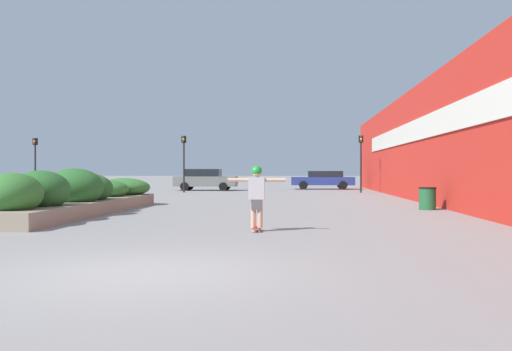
# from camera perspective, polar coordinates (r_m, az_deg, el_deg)

# --- Properties ---
(ground_plane) EXTENTS (300.00, 300.00, 0.00)m
(ground_plane) POSITION_cam_1_polar(r_m,az_deg,el_deg) (8.12, -11.37, -9.52)
(ground_plane) COLOR gray
(building_wall_right) EXTENTS (0.67, 48.53, 5.32)m
(building_wall_right) POSITION_cam_1_polar(r_m,az_deg,el_deg) (26.57, 16.58, 3.16)
(building_wall_right) COLOR red
(building_wall_right) RESTS_ON ground_plane
(planter_box) EXTENTS (2.15, 11.43, 1.49)m
(planter_box) POSITION_cam_1_polar(r_m,az_deg,el_deg) (19.59, -17.11, -1.92)
(planter_box) COLOR gray
(planter_box) RESTS_ON ground_plane
(skateboard) EXTENTS (0.19, 0.59, 0.09)m
(skateboard) POSITION_cam_1_polar(r_m,az_deg,el_deg) (13.26, 0.07, -5.33)
(skateboard) COLOR maroon
(skateboard) RESTS_ON ground_plane
(skateboarder) EXTENTS (1.34, 0.25, 1.44)m
(skateboarder) POSITION_cam_1_polar(r_m,az_deg,el_deg) (13.20, 0.07, -1.47)
(skateboarder) COLOR tan
(skateboarder) RESTS_ON skateboard
(trash_bin) EXTENTS (0.62, 0.62, 0.82)m
(trash_bin) POSITION_cam_1_polar(r_m,az_deg,el_deg) (21.49, 16.78, -2.21)
(trash_bin) COLOR #1E5B33
(trash_bin) RESTS_ON ground_plane
(car_leftmost) EXTENTS (4.43, 2.04, 1.54)m
(car_leftmost) POSITION_cam_1_polar(r_m,az_deg,el_deg) (41.08, -5.09, -0.38)
(car_leftmost) COLOR slate
(car_leftmost) RESTS_ON ground_plane
(car_center_left) EXTENTS (4.05, 1.88, 1.41)m
(car_center_left) POSITION_cam_1_polar(r_m,az_deg,el_deg) (42.75, 20.58, -0.42)
(car_center_left) COLOR #BCBCC1
(car_center_left) RESTS_ON ground_plane
(car_center_right) EXTENTS (4.77, 1.94, 1.40)m
(car_center_right) POSITION_cam_1_polar(r_m,az_deg,el_deg) (43.80, 6.74, -0.39)
(car_center_right) COLOR navy
(car_center_right) RESTS_ON ground_plane
(traffic_light_left) EXTENTS (0.28, 0.30, 3.69)m
(traffic_light_left) POSITION_cam_1_polar(r_m,az_deg,el_deg) (37.35, -7.23, 2.13)
(traffic_light_left) COLOR black
(traffic_light_left) RESTS_ON ground_plane
(traffic_light_right) EXTENTS (0.28, 0.30, 3.67)m
(traffic_light_right) POSITION_cam_1_polar(r_m,az_deg,el_deg) (37.20, 10.45, 2.13)
(traffic_light_right) COLOR black
(traffic_light_right) RESTS_ON ground_plane
(traffic_light_far_left) EXTENTS (0.28, 0.30, 3.57)m
(traffic_light_far_left) POSITION_cam_1_polar(r_m,az_deg,el_deg) (40.24, -21.22, 1.89)
(traffic_light_far_left) COLOR black
(traffic_light_far_left) RESTS_ON ground_plane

